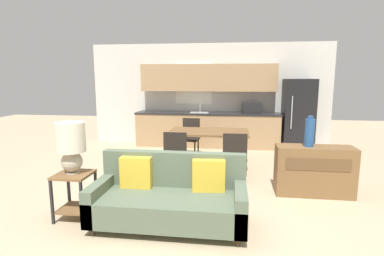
% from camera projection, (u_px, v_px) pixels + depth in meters
% --- Properties ---
extents(ground_plane, '(20.00, 20.00, 0.00)m').
position_uv_depth(ground_plane, '(179.00, 221.00, 3.78)').
color(ground_plane, tan).
extents(wall_back, '(6.40, 0.07, 2.70)m').
position_uv_depth(wall_back, '(208.00, 94.00, 8.09)').
color(wall_back, silver).
rests_on(wall_back, ground_plane).
extents(kitchen_counter, '(3.75, 0.65, 2.15)m').
position_uv_depth(kitchen_counter, '(208.00, 115.00, 7.87)').
color(kitchen_counter, tan).
rests_on(kitchen_counter, ground_plane).
extents(refrigerator, '(0.73, 0.70, 1.77)m').
position_uv_depth(refrigerator, '(298.00, 115.00, 7.49)').
color(refrigerator, black).
rests_on(refrigerator, ground_plane).
extents(dining_table, '(1.55, 0.87, 0.76)m').
position_uv_depth(dining_table, '(209.00, 134.00, 5.88)').
color(dining_table, brown).
rests_on(dining_table, ground_plane).
extents(couch, '(1.85, 0.80, 0.86)m').
position_uv_depth(couch, '(170.00, 198.00, 3.69)').
color(couch, '#3D2D1E').
rests_on(couch, ground_plane).
extents(side_table, '(0.43, 0.43, 0.60)m').
position_uv_depth(side_table, '(74.00, 189.00, 3.82)').
color(side_table, brown).
rests_on(side_table, ground_plane).
extents(table_lamp, '(0.36, 0.36, 0.65)m').
position_uv_depth(table_lamp, '(71.00, 144.00, 3.74)').
color(table_lamp, '#B2A893').
rests_on(table_lamp, side_table).
extents(credenza, '(1.15, 0.40, 0.76)m').
position_uv_depth(credenza, '(314.00, 171.00, 4.61)').
color(credenza, brown).
rests_on(credenza, ground_plane).
extents(vase, '(0.14, 0.14, 0.47)m').
position_uv_depth(vase, '(310.00, 132.00, 4.52)').
color(vase, '#234C84').
rests_on(vase, credenza).
extents(dining_chair_near_left, '(0.43, 0.43, 0.89)m').
position_uv_depth(dining_chair_near_left, '(177.00, 153.00, 5.22)').
color(dining_chair_near_left, black).
rests_on(dining_chair_near_left, ground_plane).
extents(dining_chair_far_left, '(0.46, 0.46, 0.89)m').
position_uv_depth(dining_chair_far_left, '(190.00, 136.00, 6.78)').
color(dining_chair_far_left, black).
rests_on(dining_chair_far_left, ground_plane).
extents(dining_chair_near_right, '(0.44, 0.44, 0.89)m').
position_uv_depth(dining_chair_near_right, '(234.00, 155.00, 5.11)').
color(dining_chair_near_right, black).
rests_on(dining_chair_near_right, ground_plane).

